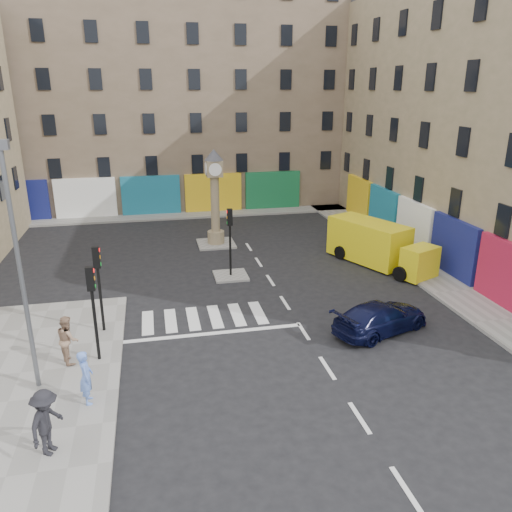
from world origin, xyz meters
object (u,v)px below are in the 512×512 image
object	(u,v)px
lamp_post	(18,258)
clock_pillar	(215,192)
traffic_light_left_far	(98,275)
traffic_light_island	(230,231)
navy_sedan	(381,317)
yellow_van	(377,245)
pedestrian_blue	(86,377)
pedestrian_tan	(68,339)
traffic_light_left_near	(93,299)
pedestrian_dark	(46,422)

from	to	relation	value
lamp_post	clock_pillar	bearing A→B (deg)	61.65
traffic_light_left_far	traffic_light_island	bearing A→B (deg)	40.60
lamp_post	navy_sedan	size ratio (longest dim) A/B	1.84
traffic_light_left_far	yellow_van	bearing A→B (deg)	20.67
traffic_light_left_far	traffic_light_island	size ratio (longest dim) A/B	1.00
traffic_light_left_far	clock_pillar	xyz separation A→B (m)	(6.30, 11.40, 0.93)
yellow_van	pedestrian_blue	xyz separation A→B (m)	(-15.06, -10.79, -0.13)
traffic_light_left_far	pedestrian_blue	distance (m)	5.38
traffic_light_left_far	lamp_post	distance (m)	4.77
traffic_light_left_far	pedestrian_tan	bearing A→B (deg)	-113.80
traffic_light_island	pedestrian_blue	bearing A→B (deg)	-121.26
traffic_light_left_near	navy_sedan	xyz separation A→B (m)	(11.49, 0.13, -1.97)
clock_pillar	yellow_van	xyz separation A→B (m)	(8.65, -5.75, -2.34)
traffic_light_left_far	pedestrian_blue	bearing A→B (deg)	-91.17
lamp_post	clock_pillar	world-z (taller)	lamp_post
traffic_light_left_far	navy_sedan	distance (m)	11.88
yellow_van	clock_pillar	bearing A→B (deg)	122.62
traffic_light_island	yellow_van	bearing A→B (deg)	1.60
pedestrian_blue	pedestrian_tan	world-z (taller)	pedestrian_blue
yellow_van	traffic_light_left_near	bearing A→B (deg)	-175.49
traffic_light_left_far	navy_sedan	xyz separation A→B (m)	(11.49, -2.27, -1.97)
navy_sedan	traffic_light_left_far	bearing A→B (deg)	57.72
pedestrian_blue	pedestrian_tan	distance (m)	2.95
yellow_van	pedestrian_blue	size ratio (longest dim) A/B	3.74
traffic_light_left_near	yellow_van	bearing A→B (deg)	28.27
traffic_light_left_near	pedestrian_blue	bearing A→B (deg)	-92.18
traffic_light_left_far	traffic_light_island	distance (m)	8.30
traffic_light_left_near	traffic_light_left_far	bearing A→B (deg)	90.00
lamp_post	clock_pillar	xyz separation A→B (m)	(8.20, 15.20, -1.24)
pedestrian_dark	clock_pillar	bearing A→B (deg)	2.06
clock_pillar	pedestrian_blue	world-z (taller)	clock_pillar
traffic_light_island	clock_pillar	distance (m)	6.07
clock_pillar	yellow_van	bearing A→B (deg)	-33.62
navy_sedan	traffic_light_island	bearing A→B (deg)	12.99
traffic_light_left_near	yellow_van	size ratio (longest dim) A/B	0.53
pedestrian_blue	pedestrian_tan	xyz separation A→B (m)	(-0.93, 2.80, -0.01)
traffic_light_left_near	pedestrian_dark	xyz separation A→B (m)	(-0.91, -5.00, -1.48)
traffic_light_left_far	clock_pillar	size ratio (longest dim) A/B	0.61
yellow_van	navy_sedan	bearing A→B (deg)	-137.39
traffic_light_left_near	traffic_light_left_far	size ratio (longest dim) A/B	1.00
lamp_post	pedestrian_dark	world-z (taller)	lamp_post
traffic_light_left_near	pedestrian_tan	size ratio (longest dim) A/B	2.01
traffic_light_left_near	clock_pillar	bearing A→B (deg)	65.45
pedestrian_blue	yellow_van	bearing A→B (deg)	-62.31
navy_sedan	pedestrian_tan	size ratio (longest dim) A/B	2.45
pedestrian_tan	pedestrian_dark	size ratio (longest dim) A/B	0.92
traffic_light_island	pedestrian_dark	bearing A→B (deg)	-119.39
traffic_light_island	clock_pillar	size ratio (longest dim) A/B	0.61
clock_pillar	pedestrian_blue	distance (m)	17.91
traffic_light_island	clock_pillar	xyz separation A→B (m)	(0.00, 6.00, 0.96)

